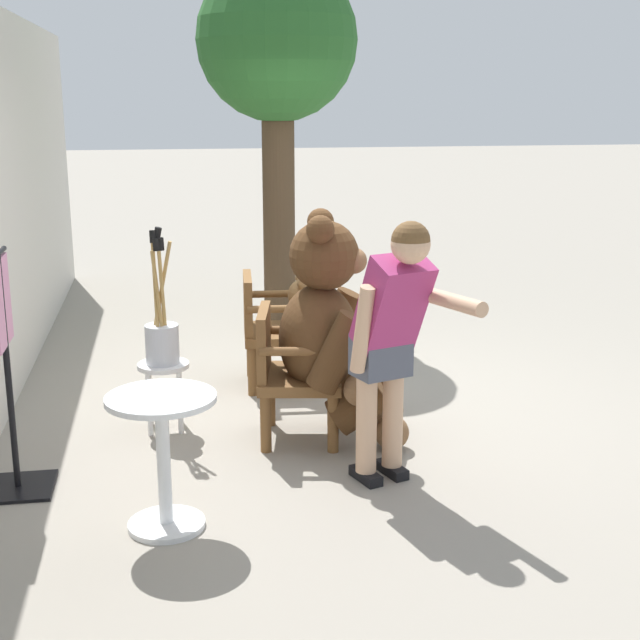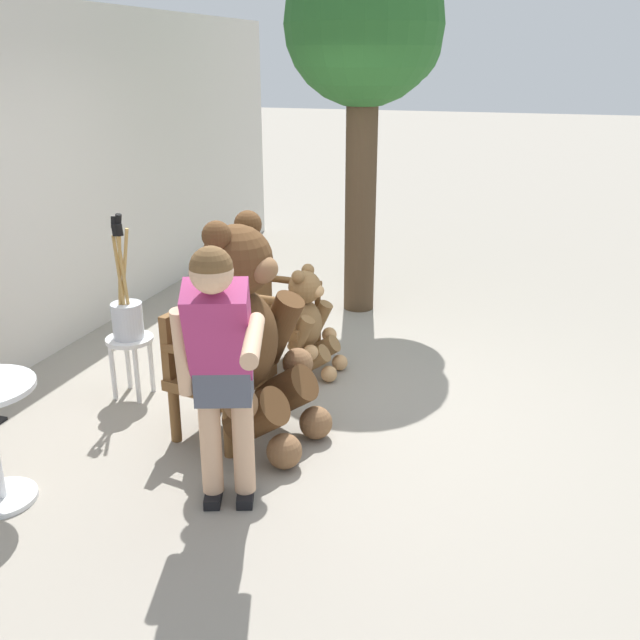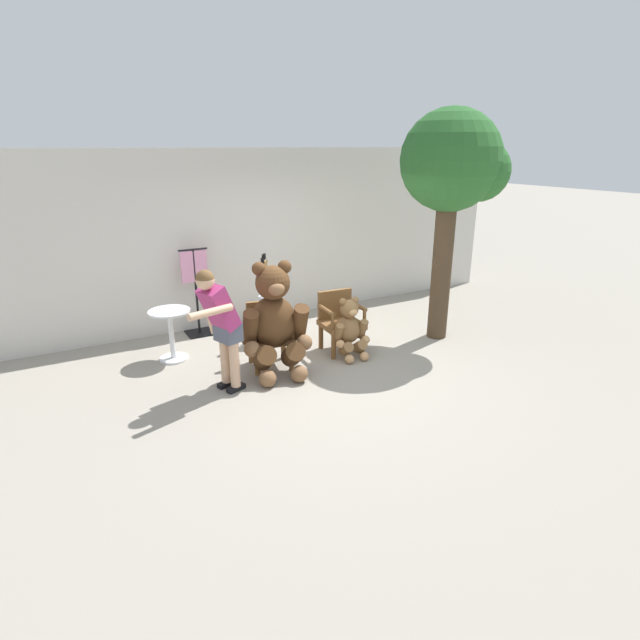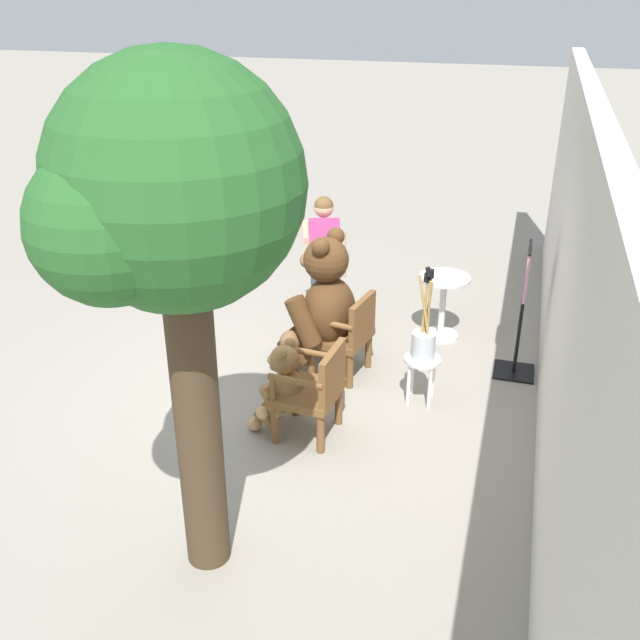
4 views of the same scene
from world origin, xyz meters
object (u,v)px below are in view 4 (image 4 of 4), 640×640
teddy_bear_small (282,387)px  brush_bucket (424,340)px  wooden_chair_left (346,333)px  patio_tree (167,205)px  round_side_table (443,300)px  teddy_bear_large (322,305)px  wooden_chair_right (314,389)px  white_stool (422,368)px  person_visitor (324,258)px  clothing_display_stand (522,308)px

teddy_bear_small → brush_bucket: size_ratio=0.95×
wooden_chair_left → patio_tree: 3.47m
round_side_table → patio_tree: 4.54m
teddy_bear_large → teddy_bear_small: 1.16m
wooden_chair_right → white_stool: size_ratio=1.87×
patio_tree → person_visitor: bearing=-177.6°
teddy_bear_small → wooden_chair_left: bearing=165.3°
wooden_chair_left → clothing_display_stand: bearing=107.2°
teddy_bear_large → patio_tree: 3.33m
teddy_bear_large → white_stool: (0.32, 1.06, -0.37)m
wooden_chair_right → person_visitor: bearing=-166.5°
round_side_table → white_stool: bearing=-0.0°
teddy_bear_large → person_visitor: (-0.77, -0.20, 0.19)m
brush_bucket → clothing_display_stand: size_ratio=0.66×
person_visitor → round_side_table: 1.38m
person_visitor → patio_tree: 3.92m
patio_tree → round_side_table: bearing=164.0°
teddy_bear_small → white_stool: 1.35m
clothing_display_stand → brush_bucket: bearing=-46.0°
teddy_bear_small → teddy_bear_large: bearing=178.6°
teddy_bear_large → person_visitor: 0.82m
round_side_table → teddy_bear_large: bearing=-44.4°
teddy_bear_large → person_visitor: person_visitor is taller
white_stool → patio_tree: patio_tree is taller
wooden_chair_left → brush_bucket: 0.88m
teddy_bear_small → brush_bucket: bearing=126.1°
wooden_chair_left → teddy_bear_small: (1.10, -0.29, -0.04)m
wooden_chair_right → brush_bucket: brush_bucket is taller
patio_tree → clothing_display_stand: size_ratio=2.45×
teddy_bear_large → person_visitor: size_ratio=0.96×
wooden_chair_right → person_visitor: 2.00m
teddy_bear_large → brush_bucket: 1.11m
person_visitor → brush_bucket: size_ratio=1.71×
wooden_chair_right → teddy_bear_small: same height
white_stool → teddy_bear_large: bearing=-106.9°
round_side_table → brush_bucket: bearing=-0.0°
person_visitor → white_stool: 1.76m
white_stool → round_side_table: bearing=180.0°
wooden_chair_left → teddy_bear_small: bearing=-14.7°
white_stool → brush_bucket: bearing=153.9°
white_stool → clothing_display_stand: bearing=134.1°
wooden_chair_right → clothing_display_stand: size_ratio=0.63×
wooden_chair_left → wooden_chair_right: (1.10, 0.00, 0.00)m
wooden_chair_left → wooden_chair_right: size_ratio=1.00×
teddy_bear_small → brush_bucket: (-0.80, 1.09, 0.23)m
white_stool → round_side_table: 1.41m
patio_tree → teddy_bear_large: bearing=179.0°
wooden_chair_right → teddy_bear_large: size_ratio=0.58×
teddy_bear_small → person_visitor: 1.96m
brush_bucket → patio_tree: size_ratio=0.27×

